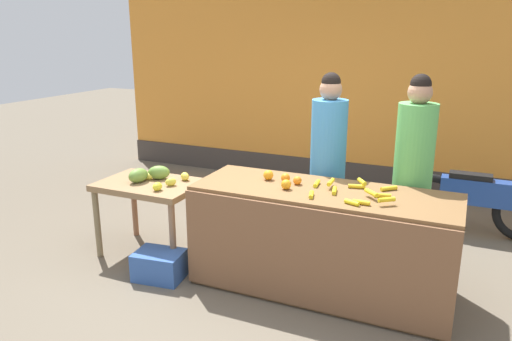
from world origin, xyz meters
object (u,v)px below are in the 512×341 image
object	(u,v)px
parked_motorcycle	(477,201)
produce_sack	(253,209)
vendor_woman_blue_shirt	(327,168)
produce_crate	(160,265)
vendor_woman_green_shirt	(412,178)

from	to	relation	value
parked_motorcycle	produce_sack	xyz separation A→B (m)	(-2.27, -1.01, -0.10)
vendor_woman_blue_shirt	produce_crate	world-z (taller)	vendor_woman_blue_shirt
vendor_woman_blue_shirt	parked_motorcycle	bearing A→B (deg)	41.26
vendor_woman_blue_shirt	produce_sack	world-z (taller)	vendor_woman_blue_shirt
vendor_woman_blue_shirt	produce_sack	bearing A→B (deg)	167.14
produce_crate	vendor_woman_blue_shirt	bearing A→B (deg)	40.37
vendor_woman_blue_shirt	parked_motorcycle	distance (m)	1.91
vendor_woman_blue_shirt	vendor_woman_green_shirt	xyz separation A→B (m)	(0.79, -0.04, 0.01)
vendor_woman_blue_shirt	produce_crate	xyz separation A→B (m)	(-1.26, -1.07, -0.80)
vendor_woman_green_shirt	produce_sack	world-z (taller)	vendor_woman_green_shirt
parked_motorcycle	produce_crate	world-z (taller)	parked_motorcycle
vendor_woman_blue_shirt	produce_crate	bearing A→B (deg)	-139.63
vendor_woman_blue_shirt	parked_motorcycle	size ratio (longest dim) A/B	1.15
vendor_woman_green_shirt	vendor_woman_blue_shirt	bearing A→B (deg)	176.83
vendor_woman_blue_shirt	produce_sack	distance (m)	1.11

